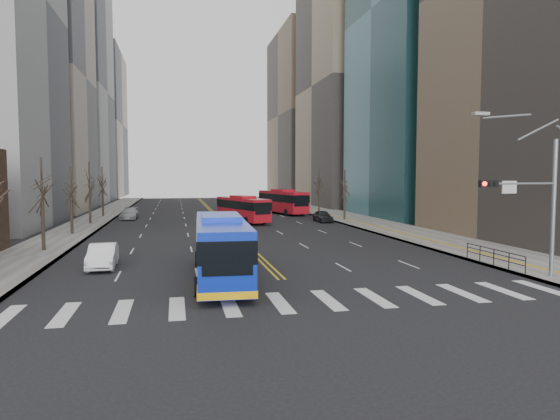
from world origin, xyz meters
name	(u,v)px	position (x,y,z in m)	size (l,w,h in m)	color
ground	(304,301)	(0.00, 0.00, 0.00)	(220.00, 220.00, 0.00)	black
sidewalk_right	(343,216)	(17.50, 45.00, 0.07)	(7.00, 130.00, 0.15)	gray
sidewalk_left	(91,221)	(-16.50, 45.00, 0.07)	(5.00, 130.00, 0.15)	gray
crosswalk	(304,301)	(0.00, 0.00, 0.01)	(26.70, 4.00, 0.01)	silver
centerline	(214,214)	(0.00, 55.00, 0.01)	(0.55, 100.00, 0.01)	gold
office_towers	(208,74)	(0.12, 68.51, 23.92)	(83.00, 134.00, 58.00)	gray
signal_mast	(532,195)	(13.77, 2.00, 4.86)	(5.37, 0.37, 9.39)	gray
pedestrian_railing	(494,254)	(14.30, 6.00, 0.82)	(0.06, 6.06, 1.02)	black
street_trees	(163,185)	(-7.18, 34.55, 4.87)	(35.20, 47.20, 7.60)	black
blue_bus	(221,245)	(-3.39, 5.97, 1.96)	(3.39, 13.01, 3.73)	#0C28BC
red_bus_near	(243,207)	(2.45, 39.96, 1.89)	(5.75, 10.89, 3.39)	red
red_bus_far	(283,200)	(10.35, 52.51, 2.10)	(5.66, 12.33, 3.79)	red
car_white	(103,256)	(-10.54, 10.95, 0.78)	(1.65, 4.72, 1.56)	white
car_dark_mid	(323,216)	(12.50, 38.33, 0.74)	(1.76, 4.36, 1.49)	black
car_silver	(129,214)	(-12.03, 47.79, 0.76)	(2.12, 5.21, 1.51)	#9A9B9F
car_dark_far	(275,206)	(11.37, 64.00, 0.57)	(1.89, 4.10, 1.14)	black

